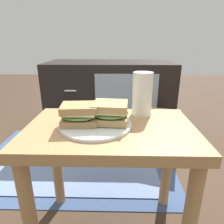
# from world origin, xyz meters

# --- Properties ---
(side_table) EXTENTS (0.56, 0.36, 0.46)m
(side_table) POSITION_xyz_m (0.00, 0.00, 0.37)
(side_table) COLOR #A37A4C
(side_table) RESTS_ON ground
(tv_cabinet) EXTENTS (0.96, 0.46, 0.58)m
(tv_cabinet) POSITION_xyz_m (-0.03, 0.95, 0.29)
(tv_cabinet) COLOR black
(tv_cabinet) RESTS_ON ground
(area_rug) EXTENTS (1.21, 0.84, 0.01)m
(area_rug) POSITION_xyz_m (-0.23, 0.51, 0.00)
(area_rug) COLOR #384C72
(area_rug) RESTS_ON ground
(plate) EXTENTS (0.24, 0.24, 0.01)m
(plate) POSITION_xyz_m (-0.05, 0.00, 0.47)
(plate) COLOR silver
(plate) RESTS_ON side_table
(sandwich_front) EXTENTS (0.13, 0.10, 0.07)m
(sandwich_front) POSITION_xyz_m (-0.10, -0.01, 0.50)
(sandwich_front) COLOR #9E7A4C
(sandwich_front) RESTS_ON plate
(sandwich_back) EXTENTS (0.12, 0.11, 0.07)m
(sandwich_back) POSITION_xyz_m (0.00, 0.01, 0.51)
(sandwich_back) COLOR tan
(sandwich_back) RESTS_ON plate
(beer_glass) EXTENTS (0.07, 0.07, 0.16)m
(beer_glass) POSITION_xyz_m (0.12, 0.11, 0.54)
(beer_glass) COLOR silver
(beer_glass) RESTS_ON side_table
(paper_bag) EXTENTS (0.26, 0.19, 0.33)m
(paper_bag) POSITION_xyz_m (0.30, 0.55, 0.16)
(paper_bag) COLOR tan
(paper_bag) RESTS_ON ground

